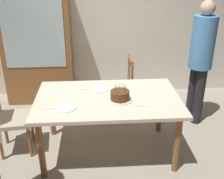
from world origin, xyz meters
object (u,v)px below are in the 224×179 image
(dining_table, at_px, (108,104))
(chair_upholstered, at_px, (6,114))
(chair_spindle_back, at_px, (119,90))
(plate_near_celebrant, at_px, (66,108))
(plate_far_side, at_px, (100,89))
(birthday_cake, at_px, (120,96))
(china_cabinet, at_px, (38,47))
(person_guest, at_px, (201,57))

(dining_table, height_order, chair_upholstered, chair_upholstered)
(dining_table, distance_m, chair_spindle_back, 0.90)
(plate_near_celebrant, height_order, chair_upholstered, chair_upholstered)
(plate_far_side, bearing_deg, chair_upholstered, -172.63)
(plate_far_side, height_order, chair_upholstered, chair_upholstered)
(birthday_cake, height_order, plate_near_celebrant, birthday_cake)
(dining_table, bearing_deg, chair_spindle_back, 76.11)
(birthday_cake, relative_size, china_cabinet, 0.15)
(dining_table, bearing_deg, china_cabinet, 124.33)
(dining_table, xyz_separation_m, plate_far_side, (-0.08, 0.24, 0.09))
(chair_spindle_back, bearing_deg, plate_far_side, -115.74)
(birthday_cake, relative_size, plate_near_celebrant, 1.27)
(plate_far_side, height_order, person_guest, person_guest)
(birthday_cake, relative_size, plate_far_side, 1.27)
(chair_spindle_back, relative_size, person_guest, 0.54)
(china_cabinet, bearing_deg, person_guest, -20.48)
(person_guest, bearing_deg, chair_spindle_back, 170.81)
(plate_far_side, xyz_separation_m, chair_spindle_back, (0.29, 0.61, -0.31))
(person_guest, bearing_deg, birthday_cake, -148.13)
(birthday_cake, bearing_deg, dining_table, 149.35)
(birthday_cake, bearing_deg, plate_near_celebrant, -165.45)
(plate_near_celebrant, xyz_separation_m, chair_spindle_back, (0.67, 1.08, -0.31))
(dining_table, xyz_separation_m, chair_upholstered, (-1.23, 0.09, -0.14))
(china_cabinet, bearing_deg, chair_upholstered, -96.63)
(chair_upholstered, bearing_deg, plate_far_side, 7.37)
(dining_table, height_order, china_cabinet, china_cabinet)
(chair_upholstered, bearing_deg, china_cabinet, 83.37)
(dining_table, distance_m, person_guest, 1.53)
(plate_far_side, relative_size, person_guest, 0.12)
(chair_spindle_back, xyz_separation_m, china_cabinet, (-1.27, 0.71, 0.49))
(plate_far_side, distance_m, chair_upholstered, 1.18)
(plate_far_side, relative_size, chair_spindle_back, 0.23)
(plate_near_celebrant, distance_m, chair_spindle_back, 1.31)
(plate_near_celebrant, bearing_deg, birthday_cake, 14.55)
(birthday_cake, distance_m, person_guest, 1.42)
(plate_near_celebrant, xyz_separation_m, person_guest, (1.80, 0.90, 0.25))
(chair_upholstered, xyz_separation_m, person_guest, (2.57, 0.58, 0.48))
(dining_table, xyz_separation_m, china_cabinet, (-1.06, 1.56, 0.28))
(person_guest, bearing_deg, dining_table, -153.52)
(chair_spindle_back, relative_size, chair_upholstered, 1.00)
(plate_near_celebrant, relative_size, chair_spindle_back, 0.23)
(dining_table, bearing_deg, plate_near_celebrant, -153.09)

